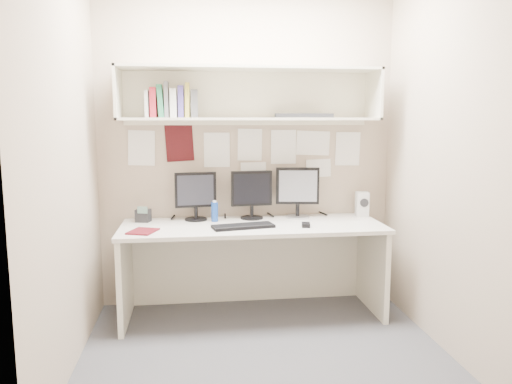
{
  "coord_description": "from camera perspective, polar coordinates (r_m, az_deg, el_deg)",
  "views": [
    {
      "loc": [
        -0.45,
        -3.07,
        1.54
      ],
      "look_at": [
        -0.01,
        0.35,
        1.02
      ],
      "focal_mm": 35.0,
      "sensor_mm": 36.0,
      "label": 1
    }
  ],
  "objects": [
    {
      "name": "desk_phone",
      "position": [
        4.01,
        -12.76,
        -2.62
      ],
      "size": [
        0.13,
        0.12,
        0.13
      ],
      "rotation": [
        0.0,
        0.0,
        -0.27
      ],
      "color": "black",
      "rests_on": "desk"
    },
    {
      "name": "wall_back",
      "position": [
        4.1,
        -1.0,
        5.15
      ],
      "size": [
        2.4,
        0.02,
        2.6
      ],
      "primitive_type": "cube",
      "color": "tan",
      "rests_on": "ground"
    },
    {
      "name": "blue_bottle",
      "position": [
        3.93,
        -4.75,
        -2.24
      ],
      "size": [
        0.05,
        0.05,
        0.17
      ],
      "color": "navy",
      "rests_on": "desk"
    },
    {
      "name": "monitor_center",
      "position": [
        4.01,
        -0.5,
        -0.0
      ],
      "size": [
        0.33,
        0.18,
        0.39
      ],
      "rotation": [
        0.0,
        0.0,
        0.08
      ],
      "color": "black",
      "rests_on": "desk"
    },
    {
      "name": "book_stack",
      "position": [
        3.9,
        -9.58,
        10.09
      ],
      "size": [
        0.39,
        0.16,
        0.27
      ],
      "color": "#B6B8B1",
      "rests_on": "overhead_hutch"
    },
    {
      "name": "monitor_right",
      "position": [
        4.07,
        4.77,
        0.24
      ],
      "size": [
        0.35,
        0.19,
        0.41
      ],
      "rotation": [
        0.0,
        0.0,
        -0.15
      ],
      "color": "#A5A5AA",
      "rests_on": "desk"
    },
    {
      "name": "maroon_notebook",
      "position": [
        3.66,
        -12.81,
        -4.4
      ],
      "size": [
        0.24,
        0.26,
        0.01
      ],
      "primitive_type": "cube",
      "rotation": [
        0.0,
        0.0,
        -0.36
      ],
      "color": "#500D15",
      "rests_on": "desk"
    },
    {
      "name": "keyboard",
      "position": [
        3.71,
        -1.48,
        -3.94
      ],
      "size": [
        0.48,
        0.25,
        0.02
      ],
      "primitive_type": "cube",
      "rotation": [
        0.0,
        0.0,
        0.19
      ],
      "color": "black",
      "rests_on": "desk"
    },
    {
      "name": "wall_front",
      "position": [
        2.13,
        4.94,
        2.08
      ],
      "size": [
        2.4,
        0.02,
        2.6
      ],
      "primitive_type": "cube",
      "color": "tan",
      "rests_on": "ground"
    },
    {
      "name": "wall_left",
      "position": [
        3.17,
        -21.0,
        3.62
      ],
      "size": [
        0.02,
        2.0,
        2.6
      ],
      "primitive_type": "cube",
      "color": "tan",
      "rests_on": "ground"
    },
    {
      "name": "speaker",
      "position": [
        4.22,
        12.03,
        -1.36
      ],
      "size": [
        0.11,
        0.12,
        0.2
      ],
      "rotation": [
        0.0,
        0.0,
        -0.14
      ],
      "color": "beige",
      "rests_on": "desk"
    },
    {
      "name": "wall_right",
      "position": [
        3.5,
        20.94,
        4.02
      ],
      "size": [
        0.02,
        2.0,
        2.6
      ],
      "primitive_type": "cube",
      "color": "tan",
      "rests_on": "ground"
    },
    {
      "name": "overhead_hutch",
      "position": [
        3.96,
        -0.79,
        11.11
      ],
      "size": [
        2.0,
        0.38,
        0.4
      ],
      "color": "beige",
      "rests_on": "wall_back"
    },
    {
      "name": "desk",
      "position": [
        3.93,
        -0.39,
        -8.88
      ],
      "size": [
        2.0,
        0.7,
        0.73
      ],
      "color": "beige",
      "rests_on": "floor"
    },
    {
      "name": "hutch_tray",
      "position": [
        3.98,
        5.46,
        8.7
      ],
      "size": [
        0.47,
        0.22,
        0.03
      ],
      "primitive_type": "cube",
      "rotation": [
        0.0,
        0.0,
        -0.12
      ],
      "color": "black",
      "rests_on": "overhead_hutch"
    },
    {
      "name": "monitor_left",
      "position": [
        3.99,
        -6.92,
        -0.17
      ],
      "size": [
        0.33,
        0.18,
        0.38
      ],
      "rotation": [
        0.0,
        0.0,
        0.12
      ],
      "color": "black",
      "rests_on": "desk"
    },
    {
      "name": "pinned_papers",
      "position": [
        4.1,
        -0.99,
        4.45
      ],
      "size": [
        1.92,
        0.01,
        0.48
      ],
      "primitive_type": null,
      "color": "white",
      "rests_on": "wall_back"
    },
    {
      "name": "mouse",
      "position": [
        3.75,
        5.72,
        -3.76
      ],
      "size": [
        0.08,
        0.11,
        0.03
      ],
      "primitive_type": "cube",
      "rotation": [
        0.0,
        0.0,
        -0.18
      ],
      "color": "black",
      "rests_on": "desk"
    },
    {
      "name": "floor",
      "position": [
        3.46,
        0.97,
        -17.87
      ],
      "size": [
        2.4,
        2.0,
        0.01
      ],
      "primitive_type": "cube",
      "color": "#434347",
      "rests_on": "ground"
    }
  ]
}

